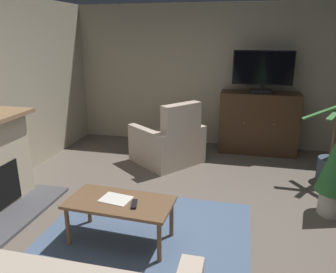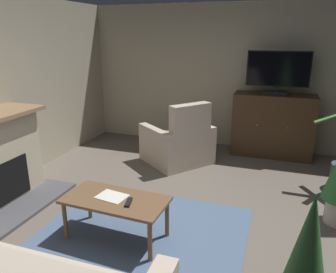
% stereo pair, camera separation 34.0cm
% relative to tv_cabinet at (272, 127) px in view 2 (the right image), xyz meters
% --- Properties ---
extents(ground_plane, '(5.87, 6.71, 0.04)m').
position_rel_tv_cabinet_xyz_m(ground_plane, '(-0.84, -2.75, -0.54)').
color(ground_plane, '#665B51').
extents(wall_back, '(5.87, 0.10, 2.59)m').
position_rel_tv_cabinet_xyz_m(wall_back, '(-0.84, 0.35, 0.77)').
color(wall_back, '#B2A88E').
rests_on(wall_back, ground_plane).
extents(rug_central, '(2.16, 1.66, 0.01)m').
position_rel_tv_cabinet_xyz_m(rug_central, '(-1.19, -2.89, -0.51)').
color(rug_central, slate).
rests_on(rug_central, ground_plane).
extents(tv_cabinet, '(1.35, 0.52, 1.08)m').
position_rel_tv_cabinet_xyz_m(tv_cabinet, '(0.00, 0.00, 0.00)').
color(tv_cabinet, black).
rests_on(tv_cabinet, ground_plane).
extents(television, '(1.00, 0.20, 0.71)m').
position_rel_tv_cabinet_xyz_m(television, '(0.00, -0.05, 0.94)').
color(television, black).
rests_on(television, tv_cabinet).
extents(coffee_table, '(1.08, 0.58, 0.46)m').
position_rel_tv_cabinet_xyz_m(coffee_table, '(-1.41, -3.09, -0.11)').
color(coffee_table, brown).
rests_on(coffee_table, ground_plane).
extents(tv_remote, '(0.09, 0.18, 0.02)m').
position_rel_tv_cabinet_xyz_m(tv_remote, '(-1.25, -3.13, -0.05)').
color(tv_remote, black).
rests_on(tv_remote, coffee_table).
extents(folded_newspaper, '(0.33, 0.26, 0.01)m').
position_rel_tv_cabinet_xyz_m(folded_newspaper, '(-1.47, -3.07, -0.06)').
color(folded_newspaper, silver).
rests_on(folded_newspaper, coffee_table).
extents(armchair_beside_cabinet, '(1.29, 1.29, 1.04)m').
position_rel_tv_cabinet_xyz_m(armchair_beside_cabinet, '(-1.43, -0.85, -0.19)').
color(armchair_beside_cabinet, '#C6B29E').
rests_on(armchair_beside_cabinet, ground_plane).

